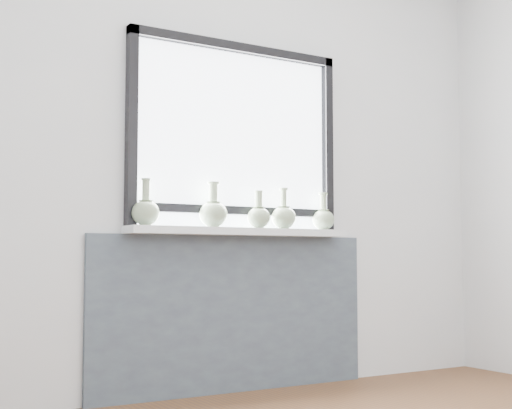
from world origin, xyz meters
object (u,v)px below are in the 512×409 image
windowsill (241,232)px  vase_a (146,211)px  vase_b (213,212)px  vase_d (284,216)px  vase_e (323,218)px  vase_c (259,216)px

windowsill → vase_a: vase_a is taller
windowsill → vase_b: 0.20m
vase_d → vase_a: bearing=178.8°
windowsill → vase_d: size_ratio=5.64×
windowsill → vase_e: vase_e is taller
vase_b → vase_e: vase_b is taller
vase_b → vase_d: (0.44, -0.01, -0.01)m
vase_e → windowsill: bearing=-179.5°
vase_b → windowsill: bearing=1.2°
vase_d → vase_e: bearing=3.7°
windowsill → vase_b: size_ratio=5.38×
windowsill → vase_e: bearing=0.5°
vase_a → vase_b: (0.39, -0.01, 0.01)m
vase_c → vase_d: vase_d is taller
windowsill → vase_d: bearing=-2.9°
vase_b → vase_e: (0.73, 0.01, -0.01)m
vase_e → vase_a: bearing=-180.0°
vase_a → vase_e: bearing=0.0°
vase_a → vase_d: vase_a is taller
vase_a → vase_c: 0.66m
vase_d → vase_e: vase_d is taller
windowsill → vase_c: vase_c is taller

